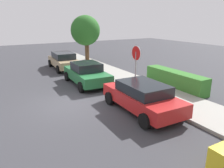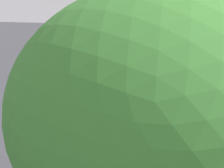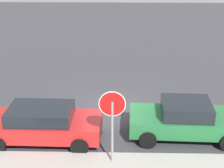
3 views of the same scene
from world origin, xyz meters
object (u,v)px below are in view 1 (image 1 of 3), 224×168
parked_car_green (87,73)px  parked_car_tan (64,60)px  street_tree_near_corner (85,31)px  stop_sign (136,60)px  parked_car_red (142,96)px

parked_car_green → parked_car_tan: size_ratio=1.00×
parked_car_green → street_tree_near_corner: (-7.65, 3.27, 2.32)m
stop_sign → street_tree_near_corner: 10.54m
stop_sign → parked_car_red: size_ratio=0.62×
parked_car_red → street_tree_near_corner: (-13.03, 2.83, 2.32)m
parked_car_red → parked_car_tan: (-10.68, -0.27, 0.02)m
street_tree_near_corner → parked_car_tan: bearing=-52.9°
stop_sign → parked_car_red: (2.63, -1.50, -1.16)m
parked_car_red → parked_car_tan: 10.69m
parked_car_red → street_tree_near_corner: street_tree_near_corner is taller
stop_sign → parked_car_green: bearing=-144.8°
parked_car_green → street_tree_near_corner: bearing=156.9°
parked_car_tan → stop_sign: bearing=12.4°
parked_car_red → parked_car_tan: size_ratio=1.01×
parked_car_tan → street_tree_near_corner: (-2.34, 3.10, 2.31)m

